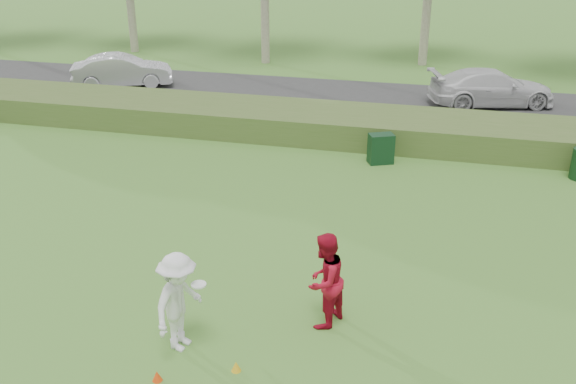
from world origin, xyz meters
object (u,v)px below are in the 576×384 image
(player_red, at_px, (324,281))
(cone_orange, at_px, (157,376))
(player_white, at_px, (179,302))
(car_mid, at_px, (122,71))
(car_right, at_px, (492,88))
(cone_yellow, at_px, (236,366))
(utility_cabinet, at_px, (381,149))

(player_red, height_order, cone_orange, player_red)
(player_white, bearing_deg, car_mid, 41.81)
(cone_orange, distance_m, car_right, 19.64)
(cone_orange, distance_m, cone_yellow, 1.34)
(car_mid, bearing_deg, player_white, -174.12)
(player_red, height_order, utility_cabinet, player_red)
(cone_orange, height_order, cone_yellow, same)
(utility_cabinet, bearing_deg, player_white, -128.12)
(player_white, relative_size, car_mid, 0.44)
(player_white, bearing_deg, car_right, -7.28)
(player_white, relative_size, car_right, 0.38)
(car_mid, height_order, car_right, car_right)
(player_red, height_order, car_right, player_red)
(cone_orange, xyz_separation_m, car_mid, (-9.83, 17.80, 0.68))
(player_red, bearing_deg, cone_yellow, -13.18)
(car_mid, bearing_deg, utility_cabinet, -142.74)
(utility_cabinet, xyz_separation_m, car_mid, (-12.29, 6.59, 0.30))
(utility_cabinet, bearing_deg, car_mid, 126.98)
(cone_yellow, bearing_deg, player_white, 160.71)
(utility_cabinet, height_order, car_mid, car_mid)
(cone_orange, height_order, utility_cabinet, utility_cabinet)
(player_red, relative_size, cone_orange, 10.01)
(player_white, xyz_separation_m, car_mid, (-9.87, 16.82, -0.18))
(player_red, distance_m, utility_cabinet, 8.91)
(player_white, relative_size, cone_yellow, 10.03)
(utility_cabinet, bearing_deg, cone_orange, -127.20)
(cone_yellow, bearing_deg, cone_orange, -155.09)
(cone_orange, bearing_deg, car_mid, 118.92)
(player_white, height_order, utility_cabinet, player_white)
(player_white, xyz_separation_m, utility_cabinet, (2.42, 10.23, -0.48))
(car_mid, relative_size, car_right, 0.87)
(cone_orange, bearing_deg, car_right, 72.12)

